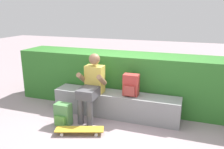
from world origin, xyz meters
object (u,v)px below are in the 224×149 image
(backpack_on_bench, at_px, (131,85))
(bench_main, at_px, (116,104))
(person_skater, at_px, (92,84))
(skateboard_near_person, at_px, (80,130))
(backpack_on_ground, at_px, (63,115))

(backpack_on_bench, bearing_deg, bench_main, 178.19)
(person_skater, xyz_separation_m, skateboard_near_person, (0.06, -0.65, -0.58))
(person_skater, relative_size, backpack_on_bench, 3.03)
(bench_main, height_order, skateboard_near_person, bench_main)
(bench_main, height_order, person_skater, person_skater)
(person_skater, bearing_deg, backpack_on_ground, -127.87)
(bench_main, bearing_deg, person_skater, -152.13)
(person_skater, bearing_deg, skateboard_near_person, -84.98)
(person_skater, bearing_deg, bench_main, 27.87)
(backpack_on_ground, bearing_deg, person_skater, 52.13)
(person_skater, distance_m, backpack_on_bench, 0.72)
(person_skater, relative_size, backpack_on_ground, 3.03)
(bench_main, relative_size, backpack_on_ground, 6.08)
(skateboard_near_person, xyz_separation_m, backpack_on_ground, (-0.42, 0.19, 0.12))
(person_skater, distance_m, skateboard_near_person, 0.87)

